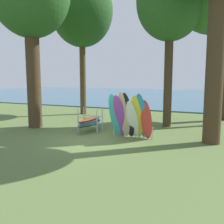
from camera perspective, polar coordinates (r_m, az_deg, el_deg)
ground_plane at (r=11.74m, az=-5.09°, el=-6.24°), size 80.00×80.00×0.00m
lake_water at (r=39.23m, az=15.55°, el=3.48°), size 80.00×36.00×0.10m
tree_mid_behind at (r=20.27m, az=-6.73°, el=21.33°), size 4.56×4.56×10.27m
tree_deep_back at (r=15.43m, az=12.85°, el=22.58°), size 3.70×3.70×9.03m
leaning_board_pile at (r=11.76m, az=4.02°, el=-1.11°), size 2.10×1.04×2.20m
board_storage_rack at (r=13.38m, az=-4.93°, el=-2.08°), size 1.15×2.13×1.25m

